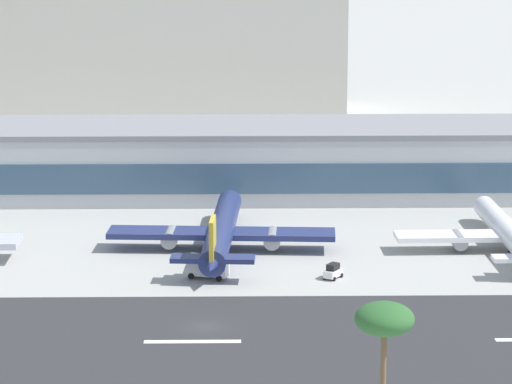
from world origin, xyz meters
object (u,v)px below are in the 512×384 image
Objects in this scene: terminal_building at (213,160)px; service_box_truck_1 at (208,266)px; service_baggage_tug_0 at (333,271)px; palm_tree_1 at (384,321)px; distant_hotel_block at (103,21)px; airliner_gold_tail_gate_1 at (221,233)px; airliner_navy_tail_gate_2 at (510,235)px.

service_box_truck_1 is (0.14, -54.19, -4.71)m from terminal_building.
terminal_building reaches higher than service_baggage_tug_0.
palm_tree_1 is (19.24, -108.84, 5.18)m from terminal_building.
palm_tree_1 is at bearing -76.63° from distant_hotel_block.
distant_hotel_block is 138.58m from airliner_gold_tail_gate_1.
airliner_navy_tail_gate_2 is 48.34m from service_box_truck_1.
airliner_gold_tail_gate_1 is at bearing 87.34° from airliner_navy_tail_gate_2.
palm_tree_1 is (-27.34, -68.07, 9.02)m from airliner_navy_tail_gate_2.
service_baggage_tug_0 is 0.55× the size of service_box_truck_1.
airliner_gold_tail_gate_1 is at bearing 100.49° from service_box_truck_1.
distant_hotel_block is 152.25m from service_box_truck_1.
airliner_navy_tail_gate_2 is at bearing 68.12° from palm_tree_1.
service_baggage_tug_0 is (16.24, -14.82, -1.92)m from airliner_gold_tail_gate_1.
service_box_truck_1 is at bearing 109.26° from palm_tree_1.
service_baggage_tug_0 is 18.04m from service_box_truck_1.
airliner_gold_tail_gate_1 is at bearing -77.00° from distant_hotel_block.
terminal_building is 5.52× the size of airliner_navy_tail_gate_2.
terminal_building is 99.49m from distant_hotel_block.
distant_hotel_block is at bearing 103.37° from palm_tree_1.
airliner_navy_tail_gate_2 is at bearing 33.70° from service_box_truck_1.
airliner_gold_tail_gate_1 is 22.07m from service_baggage_tug_0.
service_box_truck_1 is at bearing -78.89° from distant_hotel_block.
terminal_building is at bearing 6.30° from airliner_gold_tail_gate_1.
airliner_gold_tail_gate_1 is 44.66m from airliner_navy_tail_gate_2.
service_box_truck_1 is (29.05, -147.89, -21.51)m from distant_hotel_block.
airliner_navy_tail_gate_2 is at bearing -60.69° from distant_hotel_block.
airliner_navy_tail_gate_2 is (44.65, -0.90, -0.31)m from airliner_gold_tail_gate_1.
terminal_building is 16.32× the size of palm_tree_1.
service_baggage_tug_0 is 55.20m from palm_tree_1.
palm_tree_1 reaches higher than airliner_gold_tail_gate_1.
distant_hotel_block is at bearing 16.54° from airliner_gold_tail_gate_1.
service_baggage_tug_0 is (-28.41, -13.92, -1.61)m from airliner_navy_tail_gate_2.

